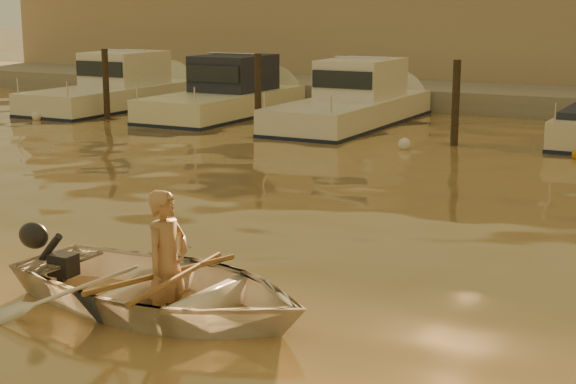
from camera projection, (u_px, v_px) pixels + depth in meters
The scene contains 17 objects.
ground_plane at pixel (55, 344), 8.71m from camera, with size 160.00×160.00×0.00m, color olive.
dinghy at pixel (161, 287), 9.61m from camera, with size 2.62×3.67×0.76m, color silver.
person at pixel (167, 265), 9.50m from camera, with size 0.60×0.40×1.65m, color #A17750.
outboard_motor at pixel (62, 264), 10.38m from camera, with size 0.90×0.40×0.70m, color black, non-canonical shape.
oar_port at pixel (178, 277), 9.45m from camera, with size 0.06×0.06×2.10m, color brown.
oar_starboard at pixel (164, 274), 9.55m from camera, with size 0.06×0.06×2.10m, color brown.
moored_boat_0 at pixel (113, 88), 27.88m from camera, with size 2.32×7.37×1.75m, color silver, non-canonical shape.
moored_boat_1 at pixel (223, 95), 26.02m from camera, with size 2.34×6.92×1.75m, color beige, non-canonical shape.
moored_boat_2 at pixel (351, 102), 24.16m from camera, with size 2.27×7.60×1.75m, color silver, non-canonical shape.
piling_0 at pixel (106, 88), 25.22m from camera, with size 0.18×0.18×2.20m, color #2D2319.
piling_1 at pixel (258, 96), 22.96m from camera, with size 0.18×0.18×2.20m, color #2D2319.
piling_2 at pixel (455, 107), 20.56m from camera, with size 0.18×0.18×2.20m, color #2D2319.
fender_a at pixel (37, 116), 25.19m from camera, with size 0.30×0.30×0.30m, color silver.
fender_b at pixel (194, 125), 23.50m from camera, with size 0.30×0.30×0.30m, color #E6481B.
fender_c at pixel (404, 144), 20.25m from camera, with size 0.30×0.30×0.30m, color silver.
quay at pixel (535, 106), 27.30m from camera, with size 52.00×4.00×1.00m, color gray.
waterfront_building at pixel (572, 28), 31.59m from camera, with size 46.00×7.00×4.80m, color #9E8466.
Camera 1 is at (5.84, -6.19, 3.31)m, focal length 55.00 mm.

